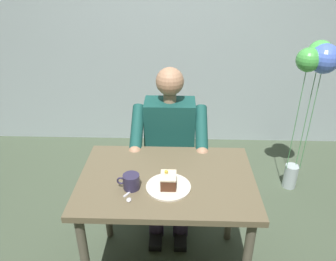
% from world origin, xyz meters
% --- Properties ---
extents(dining_table, '(1.00, 0.68, 0.74)m').
position_xyz_m(dining_table, '(0.00, 0.00, 0.64)').
color(dining_table, brown).
rests_on(dining_table, ground).
extents(chair, '(0.42, 0.42, 0.91)m').
position_xyz_m(chair, '(0.00, -0.70, 0.50)').
color(chair, brown).
rests_on(chair, ground).
extents(seated_person, '(0.53, 0.58, 1.20)m').
position_xyz_m(seated_person, '(-0.00, -0.52, 0.63)').
color(seated_person, '#164944').
rests_on(seated_person, ground).
extents(dessert_plate, '(0.24, 0.24, 0.01)m').
position_xyz_m(dessert_plate, '(-0.01, 0.09, 0.75)').
color(dessert_plate, silver).
rests_on(dessert_plate, dining_table).
extents(cake_slice, '(0.08, 0.11, 0.09)m').
position_xyz_m(cake_slice, '(-0.01, 0.09, 0.79)').
color(cake_slice, '#522D1B').
rests_on(cake_slice, dessert_plate).
extents(coffee_cup, '(0.12, 0.09, 0.08)m').
position_xyz_m(coffee_cup, '(0.19, 0.10, 0.79)').
color(coffee_cup, '#2D2946').
rests_on(coffee_cup, dining_table).
extents(dessert_spoon, '(0.07, 0.14, 0.01)m').
position_xyz_m(dessert_spoon, '(0.19, 0.18, 0.75)').
color(dessert_spoon, silver).
rests_on(dessert_spoon, dining_table).
extents(balloon_display, '(0.32, 0.27, 1.32)m').
position_xyz_m(balloon_display, '(-1.10, -0.91, 1.07)').
color(balloon_display, '#B2C1C6').
rests_on(balloon_display, ground).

